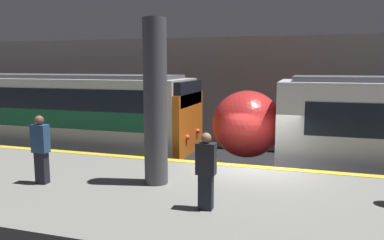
# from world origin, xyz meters

# --- Properties ---
(ground_plane) EXTENTS (120.00, 120.00, 0.00)m
(ground_plane) POSITION_xyz_m (0.00, 0.00, 0.00)
(ground_plane) COLOR black
(platform) EXTENTS (40.00, 5.48, 1.15)m
(platform) POSITION_xyz_m (0.00, -2.74, 0.57)
(platform) COLOR slate
(platform) RESTS_ON ground
(station_rear_barrier) EXTENTS (50.00, 0.15, 5.31)m
(station_rear_barrier) POSITION_xyz_m (0.00, 7.13, 2.66)
(station_rear_barrier) COLOR #9E998E
(station_rear_barrier) RESTS_ON ground
(support_pillar_near) EXTENTS (0.56, 0.56, 3.94)m
(support_pillar_near) POSITION_xyz_m (-2.05, -2.31, 3.11)
(support_pillar_near) COLOR #47474C
(support_pillar_near) RESTS_ON platform
(person_waiting) EXTENTS (0.38, 0.24, 1.55)m
(person_waiting) POSITION_xyz_m (-0.45, -3.59, 1.95)
(person_waiting) COLOR black
(person_waiting) RESTS_ON platform
(person_walking) EXTENTS (0.38, 0.24, 1.67)m
(person_walking) POSITION_xyz_m (-4.68, -3.17, 2.02)
(person_walking) COLOR black
(person_walking) RESTS_ON platform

